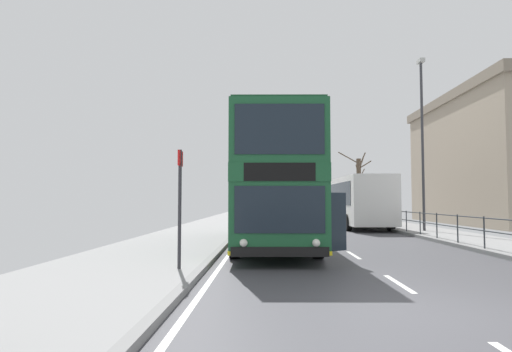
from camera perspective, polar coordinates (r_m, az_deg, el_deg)
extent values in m
cube|color=#3F3F44|center=(7.45, 23.86, -16.46)|extent=(8.40, 140.00, 0.06)
cube|color=silver|center=(9.86, 17.95, -13.05)|extent=(0.12, 2.00, 0.00)
cube|color=silver|center=(14.48, 12.48, -9.92)|extent=(0.12, 2.00, 0.00)
cube|color=silver|center=(19.19, 9.71, -8.28)|extent=(0.12, 2.00, 0.00)
cube|color=silver|center=(23.93, 8.06, -7.28)|extent=(0.12, 2.00, 0.00)
cube|color=silver|center=(28.70, 6.95, -6.61)|extent=(0.12, 2.00, 0.00)
cube|color=silver|center=(33.47, 6.16, -6.13)|extent=(0.12, 2.00, 0.00)
cube|color=silver|center=(38.25, 5.57, -5.77)|extent=(0.12, 2.00, 0.00)
cube|color=silver|center=(43.04, 5.11, -5.49)|extent=(0.12, 2.00, 0.00)
cube|color=silver|center=(47.83, 4.75, -5.26)|extent=(0.12, 2.00, 0.00)
cube|color=silver|center=(52.62, 4.45, -5.07)|extent=(0.12, 2.00, 0.00)
cube|color=silver|center=(57.41, 4.20, -4.92)|extent=(0.12, 2.00, 0.00)
cube|color=silver|center=(7.04, -9.05, -17.22)|extent=(0.12, 133.00, 0.00)
cube|color=slate|center=(7.09, -11.94, -16.53)|extent=(0.20, 140.00, 0.14)
cube|color=gray|center=(7.83, -27.60, -14.95)|extent=(4.00, 140.00, 0.14)
cube|color=#19512D|center=(16.39, 2.19, -4.76)|extent=(2.78, 10.75, 1.84)
cube|color=#19512D|center=(16.40, 2.18, -0.69)|extent=(2.79, 10.80, 0.48)
cube|color=#19512D|center=(16.48, 2.17, 3.07)|extent=(2.78, 10.75, 1.68)
cube|color=#154527|center=(16.60, 2.16, 6.09)|extent=(2.69, 10.43, 0.08)
cube|color=#19232D|center=(11.03, 3.08, -4.35)|extent=(2.26, 0.07, 1.18)
cube|color=black|center=(11.04, 3.07, 0.54)|extent=(1.80, 0.07, 0.46)
cube|color=#19232D|center=(11.17, 3.05, 6.09)|extent=(2.26, 0.07, 1.28)
cube|color=black|center=(11.09, 3.10, -9.75)|extent=(2.44, 0.13, 0.24)
cube|color=yellow|center=(16.44, 2.19, -7.76)|extent=(2.80, 10.80, 0.10)
cube|color=#19232D|center=(16.74, 6.60, -3.82)|extent=(0.18, 8.35, 0.96)
cube|color=#19232D|center=(16.59, 6.66, 3.34)|extent=(0.21, 9.63, 1.01)
cube|color=#19232D|center=(16.66, -2.32, -3.84)|extent=(0.18, 8.35, 0.96)
cube|color=#19232D|center=(16.50, -2.34, 3.36)|extent=(0.21, 9.63, 1.01)
sphere|color=white|center=(11.14, 7.77, -8.56)|extent=(0.20, 0.20, 0.20)
sphere|color=white|center=(11.05, -1.62, -8.63)|extent=(0.20, 0.20, 0.20)
cube|color=#19232D|center=(12.27, 10.20, -5.83)|extent=(0.67, 0.50, 1.59)
cube|color=black|center=(12.51, 8.42, -5.79)|extent=(0.12, 0.90, 1.59)
cylinder|color=black|center=(13.40, 7.97, -8.29)|extent=(0.32, 1.05, 1.04)
cylinder|color=black|center=(13.30, -2.75, -8.36)|extent=(0.32, 1.05, 1.04)
cylinder|color=black|center=(19.94, 5.44, -6.63)|extent=(0.32, 1.05, 1.04)
cylinder|color=black|center=(19.88, -1.71, -6.66)|extent=(0.32, 1.05, 1.04)
cube|color=white|center=(29.11, 12.79, -3.09)|extent=(2.76, 10.16, 2.84)
cube|color=#19232D|center=(28.87, 10.32, -2.33)|extent=(0.23, 8.58, 1.36)
cube|color=#19232D|center=(29.42, 15.20, -2.28)|extent=(0.23, 8.58, 1.36)
cube|color=#19232D|center=(34.08, 10.92, -2.64)|extent=(2.16, 0.08, 1.70)
cylinder|color=black|center=(31.90, 9.49, -5.39)|extent=(0.30, 0.97, 0.96)
cylinder|color=black|center=(32.38, 13.73, -5.31)|extent=(0.30, 0.97, 0.96)
cylinder|color=black|center=(25.71, 11.78, -5.90)|extent=(0.30, 0.97, 0.96)
cylinder|color=black|center=(26.31, 16.97, -5.77)|extent=(0.30, 0.97, 0.96)
cylinder|color=#2D3338|center=(16.52, 27.37, -6.48)|extent=(0.05, 0.05, 1.06)
cylinder|color=#2D3338|center=(18.38, 24.58, -6.18)|extent=(0.05, 0.05, 1.06)
cylinder|color=#2D3338|center=(20.28, 22.30, -5.93)|extent=(0.05, 0.05, 1.06)
cylinder|color=#2D3338|center=(22.20, 20.42, -5.71)|extent=(0.05, 0.05, 1.06)
cylinder|color=#2D3338|center=(24.14, 18.84, -5.53)|extent=(0.05, 0.05, 1.06)
cylinder|color=#2D3338|center=(26.09, 17.50, -5.37)|extent=(0.05, 0.05, 1.06)
cylinder|color=#2D3338|center=(28.06, 16.34, -5.22)|extent=(0.05, 0.05, 1.06)
cylinder|color=#2D3338|center=(30.04, 15.34, -5.10)|extent=(0.05, 0.05, 1.06)
cylinder|color=#2D3338|center=(32.03, 14.46, -4.99)|extent=(0.05, 0.05, 1.06)
cylinder|color=#2D3338|center=(20.26, 22.27, -4.59)|extent=(0.04, 24.52, 0.04)
cylinder|color=#2D3338|center=(20.27, 22.30, -5.78)|extent=(0.04, 24.52, 0.04)
cylinder|color=#2D2D33|center=(10.49, -9.82, -4.18)|extent=(0.08, 0.08, 2.77)
cube|color=red|center=(10.56, -9.74, 2.27)|extent=(0.04, 0.44, 0.36)
cylinder|color=#38383D|center=(25.23, 20.70, 3.64)|extent=(0.14, 0.14, 8.99)
cube|color=#B2B2AD|center=(26.17, 20.49, 13.72)|extent=(0.28, 0.60, 0.20)
cylinder|color=brown|center=(43.91, 13.14, -1.49)|extent=(0.43, 0.43, 5.67)
cylinder|color=brown|center=(43.11, 13.19, 0.76)|extent=(0.36, 1.84, 1.44)
cylinder|color=brown|center=(43.57, 13.51, 1.97)|extent=(0.56, 1.22, 1.44)
cylinder|color=brown|center=(43.75, 11.84, 2.31)|extent=(2.07, 0.42, 1.15)
cylinder|color=brown|center=(43.42, 12.96, 0.64)|extent=(0.59, 1.19, 1.17)
cylinder|color=brown|center=(44.65, 13.47, 1.54)|extent=(0.89, 1.16, 1.92)
cylinder|color=brown|center=(43.68, 13.86, 1.41)|extent=(1.10, 1.04, 0.76)
cylinder|color=brown|center=(43.41, 13.46, 0.21)|extent=(0.38, 1.27, 1.00)
cube|color=gray|center=(37.94, 30.15, 1.42)|extent=(9.59, 16.42, 8.99)
cube|color=slate|center=(38.60, 29.95, 8.61)|extent=(9.97, 17.08, 0.70)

